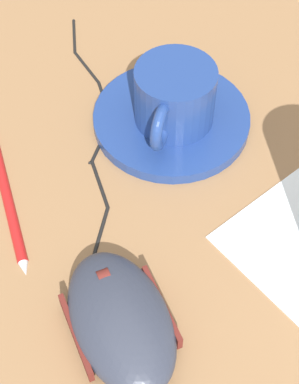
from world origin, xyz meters
TOP-DOWN VIEW (x-y plane):
  - ground_plane at (0.00, 0.00)m, footprint 3.00×3.00m
  - saucer at (0.09, 0.10)m, footprint 0.15×0.15m
  - coffee_cup at (0.08, 0.10)m, footprint 0.09×0.07m
  - computer_mouse at (-0.09, -0.01)m, footprint 0.11×0.13m
  - mouse_cable at (0.04, 0.16)m, footprint 0.19×0.24m
  - pen at (-0.08, 0.14)m, footprint 0.08×0.14m

SIDE VIEW (x-z plane):
  - ground_plane at x=0.00m, z-range 0.00..0.00m
  - mouse_cable at x=0.04m, z-range 0.00..0.00m
  - pen at x=-0.08m, z-range 0.00..0.01m
  - saucer at x=0.09m, z-range 0.00..0.01m
  - computer_mouse at x=-0.09m, z-range 0.00..0.03m
  - coffee_cup at x=0.08m, z-range 0.01..0.07m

